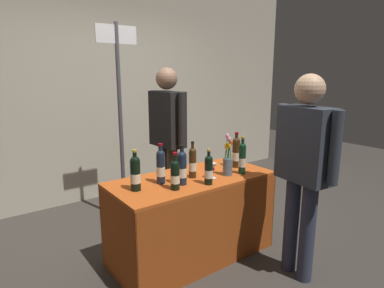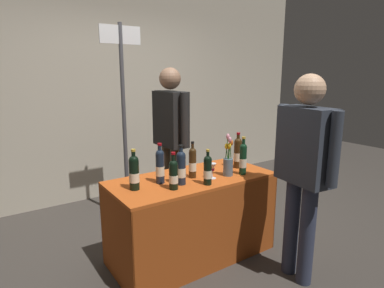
{
  "view_description": "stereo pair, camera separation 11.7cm",
  "coord_description": "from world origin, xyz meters",
  "px_view_note": "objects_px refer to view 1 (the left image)",
  "views": [
    {
      "loc": [
        -1.62,
        -2.18,
        1.66
      ],
      "look_at": [
        0.0,
        0.0,
        1.06
      ],
      "focal_mm": 30.14,
      "sensor_mm": 36.0,
      "label": 1
    },
    {
      "loc": [
        -1.52,
        -2.25,
        1.66
      ],
      "look_at": [
        0.0,
        0.0,
        1.06
      ],
      "focal_mm": 30.14,
      "sensor_mm": 36.0,
      "label": 2
    }
  ],
  "objects_px": {
    "flower_vase": "(228,161)",
    "booth_signpost": "(120,106)",
    "featured_wine_bottle": "(182,167)",
    "vendor_presenter": "(167,130)",
    "tasting_table": "(192,203)",
    "taster_foreground_right": "(304,160)",
    "wine_glass_near_vendor": "(212,168)",
    "display_bottle_0": "(161,166)"
  },
  "relations": [
    {
      "from": "flower_vase",
      "to": "booth_signpost",
      "type": "xyz_separation_m",
      "value": [
        -0.47,
        1.2,
        0.43
      ]
    },
    {
      "from": "featured_wine_bottle",
      "to": "vendor_presenter",
      "type": "height_order",
      "value": "vendor_presenter"
    },
    {
      "from": "tasting_table",
      "to": "taster_foreground_right",
      "type": "height_order",
      "value": "taster_foreground_right"
    },
    {
      "from": "wine_glass_near_vendor",
      "to": "taster_foreground_right",
      "type": "bearing_deg",
      "value": -57.17
    },
    {
      "from": "flower_vase",
      "to": "vendor_presenter",
      "type": "relative_size",
      "value": 0.22
    },
    {
      "from": "tasting_table",
      "to": "display_bottle_0",
      "type": "distance_m",
      "value": 0.5
    },
    {
      "from": "featured_wine_bottle",
      "to": "flower_vase",
      "type": "distance_m",
      "value": 0.47
    },
    {
      "from": "featured_wine_bottle",
      "to": "vendor_presenter",
      "type": "relative_size",
      "value": 0.19
    },
    {
      "from": "tasting_table",
      "to": "featured_wine_bottle",
      "type": "height_order",
      "value": "featured_wine_bottle"
    },
    {
      "from": "display_bottle_0",
      "to": "wine_glass_near_vendor",
      "type": "distance_m",
      "value": 0.46
    },
    {
      "from": "display_bottle_0",
      "to": "taster_foreground_right",
      "type": "xyz_separation_m",
      "value": [
        0.84,
        -0.78,
        0.09
      ]
    },
    {
      "from": "featured_wine_bottle",
      "to": "vendor_presenter",
      "type": "xyz_separation_m",
      "value": [
        0.45,
        0.93,
        0.14
      ]
    },
    {
      "from": "wine_glass_near_vendor",
      "to": "taster_foreground_right",
      "type": "relative_size",
      "value": 0.08
    },
    {
      "from": "wine_glass_near_vendor",
      "to": "vendor_presenter",
      "type": "height_order",
      "value": "vendor_presenter"
    },
    {
      "from": "vendor_presenter",
      "to": "taster_foreground_right",
      "type": "relative_size",
      "value": 1.04
    },
    {
      "from": "wine_glass_near_vendor",
      "to": "booth_signpost",
      "type": "xyz_separation_m",
      "value": [
        -0.31,
        1.19,
        0.46
      ]
    },
    {
      "from": "tasting_table",
      "to": "flower_vase",
      "type": "distance_m",
      "value": 0.49
    },
    {
      "from": "featured_wine_bottle",
      "to": "wine_glass_near_vendor",
      "type": "relative_size",
      "value": 2.45
    },
    {
      "from": "tasting_table",
      "to": "vendor_presenter",
      "type": "xyz_separation_m",
      "value": [
        0.27,
        0.83,
        0.53
      ]
    },
    {
      "from": "wine_glass_near_vendor",
      "to": "flower_vase",
      "type": "bearing_deg",
      "value": -6.01
    },
    {
      "from": "display_bottle_0",
      "to": "vendor_presenter",
      "type": "height_order",
      "value": "vendor_presenter"
    },
    {
      "from": "display_bottle_0",
      "to": "taster_foreground_right",
      "type": "distance_m",
      "value": 1.15
    },
    {
      "from": "vendor_presenter",
      "to": "booth_signpost",
      "type": "relative_size",
      "value": 0.79
    },
    {
      "from": "featured_wine_bottle",
      "to": "booth_signpost",
      "type": "xyz_separation_m",
      "value": [
        -0.0,
        1.16,
        0.41
      ]
    },
    {
      "from": "taster_foreground_right",
      "to": "tasting_table",
      "type": "bearing_deg",
      "value": 42.57
    },
    {
      "from": "flower_vase",
      "to": "taster_foreground_right",
      "type": "height_order",
      "value": "taster_foreground_right"
    },
    {
      "from": "flower_vase",
      "to": "vendor_presenter",
      "type": "bearing_deg",
      "value": 91.26
    },
    {
      "from": "tasting_table",
      "to": "flower_vase",
      "type": "bearing_deg",
      "value": -26.01
    },
    {
      "from": "wine_glass_near_vendor",
      "to": "taster_foreground_right",
      "type": "distance_m",
      "value": 0.76
    },
    {
      "from": "flower_vase",
      "to": "vendor_presenter",
      "type": "xyz_separation_m",
      "value": [
        -0.02,
        0.97,
        0.16
      ]
    },
    {
      "from": "featured_wine_bottle",
      "to": "taster_foreground_right",
      "type": "xyz_separation_m",
      "value": [
        0.71,
        -0.65,
        0.09
      ]
    },
    {
      "from": "flower_vase",
      "to": "taster_foreground_right",
      "type": "relative_size",
      "value": 0.23
    },
    {
      "from": "tasting_table",
      "to": "booth_signpost",
      "type": "relative_size",
      "value": 0.67
    },
    {
      "from": "tasting_table",
      "to": "display_bottle_0",
      "type": "xyz_separation_m",
      "value": [
        -0.31,
        0.02,
        0.39
      ]
    },
    {
      "from": "taster_foreground_right",
      "to": "booth_signpost",
      "type": "xyz_separation_m",
      "value": [
        -0.71,
        1.82,
        0.32
      ]
    },
    {
      "from": "display_bottle_0",
      "to": "flower_vase",
      "type": "xyz_separation_m",
      "value": [
        0.6,
        -0.16,
        -0.02
      ]
    },
    {
      "from": "flower_vase",
      "to": "vendor_presenter",
      "type": "height_order",
      "value": "vendor_presenter"
    },
    {
      "from": "wine_glass_near_vendor",
      "to": "booth_signpost",
      "type": "relative_size",
      "value": 0.06
    },
    {
      "from": "tasting_table",
      "to": "featured_wine_bottle",
      "type": "distance_m",
      "value": 0.44
    },
    {
      "from": "tasting_table",
      "to": "featured_wine_bottle",
      "type": "relative_size",
      "value": 4.39
    },
    {
      "from": "flower_vase",
      "to": "vendor_presenter",
      "type": "distance_m",
      "value": 0.98
    },
    {
      "from": "featured_wine_bottle",
      "to": "display_bottle_0",
      "type": "bearing_deg",
      "value": 136.1
    }
  ]
}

